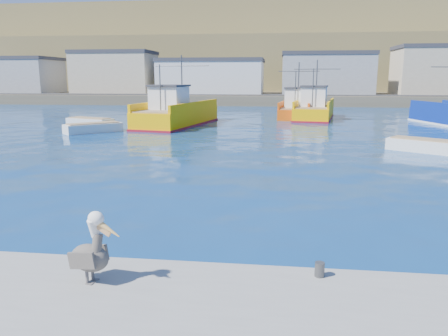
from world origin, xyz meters
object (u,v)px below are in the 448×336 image
trawler_yellow_b (314,110)px  pelican (91,252)px  skiff_left (93,129)px  trawler_yellow_a (176,114)px  skiff_extra (90,123)px  skiff_mid (426,147)px  boat_orange (297,108)px

trawler_yellow_b → pelican: trawler_yellow_b is taller
skiff_left → pelican: pelican is taller
trawler_yellow_a → skiff_extra: bearing=-166.6°
trawler_yellow_a → pelican: trawler_yellow_a is taller
skiff_left → skiff_mid: skiff_left is taller
trawler_yellow_b → skiff_mid: bearing=-76.5°
boat_orange → skiff_mid: boat_orange is taller
trawler_yellow_b → skiff_extra: 23.64m
boat_orange → skiff_mid: (7.01, -22.24, -0.74)m
trawler_yellow_b → skiff_left: 24.10m
boat_orange → skiff_mid: bearing=-72.5°
trawler_yellow_b → boat_orange: bearing=154.5°
skiff_mid → skiff_extra: 28.52m
pelican → trawler_yellow_b: bearing=79.9°
skiff_left → pelican: size_ratio=2.98×
trawler_yellow_a → skiff_mid: (18.58, -12.77, -0.77)m
skiff_mid → trawler_yellow_a: bearing=145.5°
trawler_yellow_a → pelican: bearing=-79.5°
skiff_extra → pelican: 33.95m
trawler_yellow_a → skiff_left: trawler_yellow_a is taller
skiff_mid → skiff_extra: bearing=157.5°
skiff_mid → pelican: bearing=-121.9°
trawler_yellow_a → skiff_mid: bearing=-34.5°
trawler_yellow_a → skiff_left: size_ratio=2.87×
skiff_mid → pelican: (-12.50, -20.06, 0.82)m
trawler_yellow_a → pelican: (6.09, -32.83, 0.05)m
trawler_yellow_b → trawler_yellow_a: bearing=-147.5°
boat_orange → skiff_left: 23.24m
trawler_yellow_b → skiff_left: bearing=-142.0°
trawler_yellow_a → skiff_left: bearing=-131.3°
trawler_yellow_a → boat_orange: bearing=39.3°
skiff_extra → skiff_mid: bearing=-22.5°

